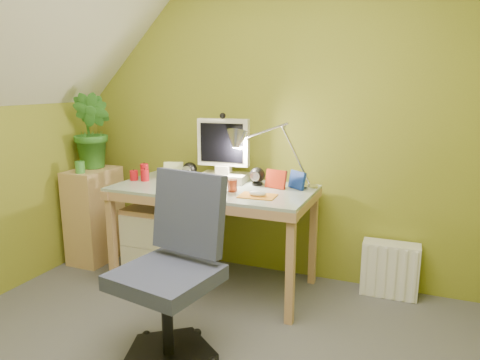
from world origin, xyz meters
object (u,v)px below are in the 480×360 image
at_px(desk_lamp, 283,141).
at_px(potted_plant, 93,131).
at_px(monitor, 223,148).
at_px(desk, 214,237).
at_px(side_ledge, 95,215).
at_px(task_chair, 166,274).
at_px(radiator, 390,269).

height_order(desk_lamp, potted_plant, desk_lamp).
bearing_deg(potted_plant, monitor, 2.75).
bearing_deg(desk_lamp, desk, -159.27).
bearing_deg(desk_lamp, monitor, 178.93).
xyz_separation_m(monitor, side_ledge, (-1.12, -0.10, -0.60)).
bearing_deg(monitor, potted_plant, 177.48).
height_order(monitor, side_ledge, monitor).
bearing_deg(task_chair, monitor, 108.15).
distance_m(desk, potted_plant, 1.33).
bearing_deg(monitor, side_ledge, -179.98).
bearing_deg(desk_lamp, task_chair, -106.38).
bearing_deg(desk, monitor, 90.77).
xyz_separation_m(desk, potted_plant, (-1.12, 0.13, 0.71)).
xyz_separation_m(monitor, task_chair, (0.15, -1.08, -0.50)).
height_order(task_chair, radiator, task_chair).
bearing_deg(desk, task_chair, -79.56).
distance_m(potted_plant, task_chair, 1.74).
bearing_deg(potted_plant, task_chair, -38.81).
bearing_deg(radiator, desk, -166.16).
xyz_separation_m(monitor, potted_plant, (-1.12, -0.05, 0.09)).
bearing_deg(radiator, monitor, -174.47).
bearing_deg(radiator, side_ledge, -175.14).
distance_m(monitor, task_chair, 1.20).
xyz_separation_m(desk, side_ledge, (-1.12, 0.08, 0.01)).
xyz_separation_m(desk, task_chair, (0.15, -0.90, 0.12)).
bearing_deg(side_ledge, radiator, 6.00).
bearing_deg(desk, side_ledge, 176.90).
bearing_deg(monitor, desk_lamp, -5.27).
relative_size(desk, monitor, 2.82).
xyz_separation_m(desk_lamp, side_ledge, (-1.57, -0.10, -0.68)).
relative_size(monitor, task_chair, 0.50).
relative_size(monitor, radiator, 1.30).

